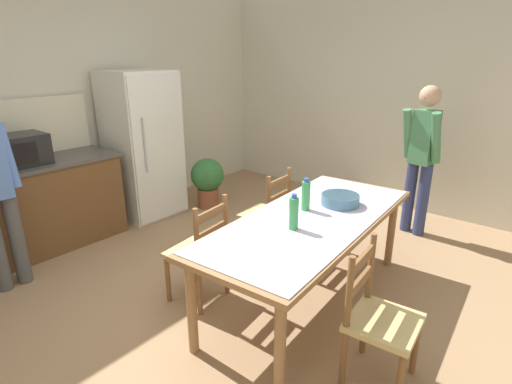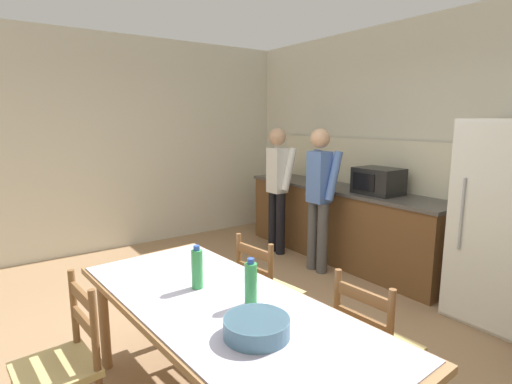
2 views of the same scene
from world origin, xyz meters
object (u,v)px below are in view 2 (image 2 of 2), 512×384
at_px(refrigerator, 509,224).
at_px(dining_table, 223,316).
at_px(bottle_off_centre, 251,283).
at_px(chair_side_far_left, 267,293).
at_px(chair_side_near_left, 62,365).
at_px(person_at_sink, 278,184).
at_px(person_at_counter, 319,193).
at_px(bottle_near_centre, 197,268).
at_px(microwave, 378,181).
at_px(serving_bowl, 257,326).
at_px(chair_side_far_right, 374,347).

xyz_separation_m(refrigerator, dining_table, (-0.34, -2.66, -0.20)).
distance_m(bottle_off_centre, chair_side_far_left, 0.98).
bearing_deg(bottle_off_centre, chair_side_far_left, 137.47).
xyz_separation_m(chair_side_near_left, person_at_sink, (-1.84, 2.96, 0.50)).
bearing_deg(person_at_counter, person_at_sink, 88.58).
distance_m(bottle_near_centre, bottle_off_centre, 0.40).
bearing_deg(chair_side_near_left, microwave, 95.02).
height_order(refrigerator, microwave, refrigerator).
relative_size(serving_bowl, person_at_counter, 0.19).
height_order(bottle_off_centre, chair_side_near_left, bottle_off_centre).
relative_size(chair_side_near_left, person_at_counter, 0.54).
bearing_deg(chair_side_far_left, chair_side_far_right, 177.03).
relative_size(bottle_near_centre, bottle_off_centre, 1.00).
height_order(bottle_near_centre, serving_bowl, bottle_near_centre).
bearing_deg(bottle_off_centre, bottle_near_centre, -159.57).
bearing_deg(microwave, serving_bowl, -61.99).
xyz_separation_m(chair_side_far_left, chair_side_far_right, (0.98, 0.07, 0.00)).
height_order(dining_table, serving_bowl, serving_bowl).
distance_m(chair_side_near_left, person_at_sink, 3.52).
relative_size(serving_bowl, chair_side_near_left, 0.35).
relative_size(bottle_near_centre, chair_side_far_right, 0.30).
bearing_deg(bottle_off_centre, person_at_counter, 127.68).
bearing_deg(person_at_sink, microwave, -67.78).
bearing_deg(serving_bowl, person_at_counter, 130.20).
relative_size(person_at_sink, person_at_counter, 0.99).
xyz_separation_m(refrigerator, person_at_sink, (-2.62, -0.48, 0.04)).
height_order(bottle_near_centre, chair_side_far_left, bottle_near_centre).
height_order(refrigerator, chair_side_near_left, refrigerator).
distance_m(refrigerator, person_at_sink, 2.67).
bearing_deg(person_at_sink, chair_side_far_left, -130.24).
xyz_separation_m(bottle_near_centre, chair_side_far_left, (-0.27, 0.73, -0.45)).
bearing_deg(dining_table, chair_side_far_right, 60.50).
distance_m(person_at_sink, person_at_counter, 0.81).
bearing_deg(person_at_counter, dining_table, -145.69).
bearing_deg(chair_side_near_left, person_at_counter, 104.24).
height_order(bottle_off_centre, chair_side_far_left, bottle_off_centre).
relative_size(chair_side_far_left, person_at_counter, 0.54).
height_order(chair_side_far_left, person_at_sink, person_at_sink).
bearing_deg(chair_side_far_right, bottle_off_centre, 58.70).
bearing_deg(person_at_counter, bottle_near_centre, -151.13).
xyz_separation_m(bottle_near_centre, bottle_off_centre, (0.37, 0.14, 0.00)).
bearing_deg(bottle_near_centre, microwave, 106.28).
bearing_deg(dining_table, bottle_off_centre, 49.94).
relative_size(bottle_near_centre, person_at_counter, 0.16).
distance_m(refrigerator, dining_table, 2.69).
distance_m(chair_side_far_left, person_at_sink, 2.34).
height_order(refrigerator, person_at_counter, refrigerator).
height_order(refrigerator, serving_bowl, refrigerator).
height_order(refrigerator, chair_side_far_left, refrigerator).
distance_m(chair_side_far_left, person_at_counter, 1.80).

